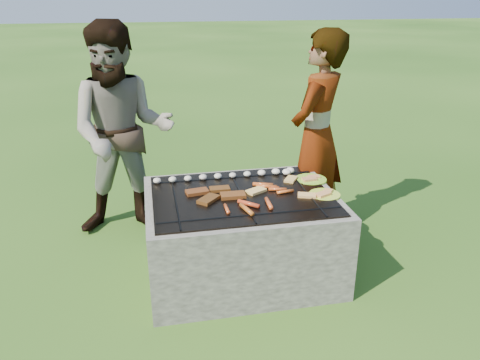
# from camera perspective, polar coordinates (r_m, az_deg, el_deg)

# --- Properties ---
(lawn) EXTENTS (60.00, 60.00, 0.00)m
(lawn) POSITION_cam_1_polar(r_m,az_deg,el_deg) (3.48, 0.17, -11.04)
(lawn) COLOR #1F4611
(lawn) RESTS_ON ground
(fire_pit) EXTENTS (1.30, 1.00, 0.62)m
(fire_pit) POSITION_cam_1_polar(r_m,az_deg,el_deg) (3.34, 0.17, -6.98)
(fire_pit) COLOR #A79F94
(fire_pit) RESTS_ON ground
(mushrooms) EXTENTS (1.06, 0.09, 0.04)m
(mushrooms) POSITION_cam_1_polar(r_m,az_deg,el_deg) (3.48, -0.38, 0.66)
(mushrooms) COLOR beige
(mushrooms) RESTS_ON fire_pit
(pork_slabs) EXTENTS (0.40, 0.29, 0.02)m
(pork_slabs) POSITION_cam_1_polar(r_m,az_deg,el_deg) (3.17, -2.98, -1.74)
(pork_slabs) COLOR #9D471C
(pork_slabs) RESTS_ON fire_pit
(sausages) EXTENTS (0.51, 0.49, 0.03)m
(sausages) POSITION_cam_1_polar(r_m,az_deg,el_deg) (3.13, 2.53, -2.06)
(sausages) COLOR #C94E21
(sausages) RESTS_ON fire_pit
(bread_on_grate) EXTENTS (0.47, 0.42, 0.02)m
(bread_on_grate) POSITION_cam_1_polar(r_m,az_deg,el_deg) (3.28, 5.05, -1.04)
(bread_on_grate) COLOR #FBCB80
(bread_on_grate) RESTS_ON fire_pit
(plate_far) EXTENTS (0.28, 0.28, 0.03)m
(plate_far) POSITION_cam_1_polar(r_m,az_deg,el_deg) (3.49, 8.63, 0.07)
(plate_far) COLOR #D9F43A
(plate_far) RESTS_ON fire_pit
(plate_near) EXTENTS (0.27, 0.27, 0.03)m
(plate_near) POSITION_cam_1_polar(r_m,az_deg,el_deg) (3.25, 10.27, -1.74)
(plate_near) COLOR yellow
(plate_near) RESTS_ON fire_pit
(cook) EXTENTS (0.70, 0.71, 1.66)m
(cook) POSITION_cam_1_polar(r_m,az_deg,el_deg) (3.78, 9.34, 5.28)
(cook) COLOR gray
(cook) RESTS_ON ground
(bystander) EXTENTS (0.88, 0.71, 1.72)m
(bystander) POSITION_cam_1_polar(r_m,az_deg,el_deg) (3.84, -14.13, 5.61)
(bystander) COLOR gray
(bystander) RESTS_ON ground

